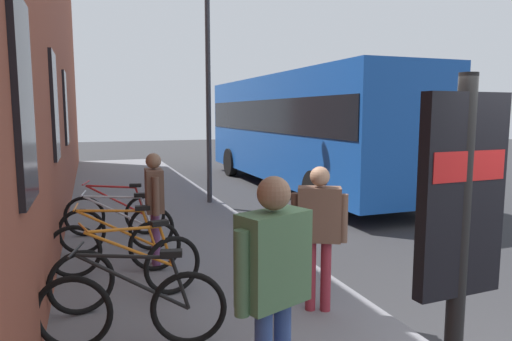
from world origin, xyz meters
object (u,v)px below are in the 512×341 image
Objects in this scene: bicycle_mid_rack at (115,214)px; pedestrian_near_bus at (154,198)px; pedestrian_crossing_street at (319,224)px; transit_info_sign at (460,223)px; street_lamp at (208,67)px; city_bus at (300,125)px; bicycle_end_of_row at (116,246)px; bicycle_nearest_sign at (133,308)px; bicycle_under_window at (118,228)px; bicycle_far_end at (130,271)px; pedestrian_by_facade at (273,274)px.

bicycle_mid_rack is 1.07× the size of pedestrian_near_bus.
transit_info_sign is at bearing 169.64° from pedestrian_crossing_street.
street_lamp is at bearing -44.21° from bicycle_mid_rack.
city_bus is at bearing -40.18° from pedestrian_near_bus.
bicycle_end_of_row is at bearing 46.29° from pedestrian_crossing_street.
bicycle_nearest_sign and bicycle_under_window have the same top height.
street_lamp reaches higher than pedestrian_near_bus.
bicycle_end_of_row is at bearing 151.51° from street_lamp.
pedestrian_near_bus is (4.61, 1.04, -0.61)m from transit_info_sign.
bicycle_far_end is 0.99× the size of pedestrian_by_facade.
bicycle_far_end is 0.17× the size of city_bus.
bicycle_far_end is 1.07m from bicycle_end_of_row.
bicycle_far_end is 6.66m from street_lamp.
bicycle_under_window is at bearing 178.85° from bicycle_mid_rack.
bicycle_under_window is at bearing -0.81° from bicycle_nearest_sign.
bicycle_far_end is at bearing 18.06° from pedestrian_by_facade.
pedestrian_by_facade is (-3.48, -0.89, 0.69)m from bicycle_end_of_row.
bicycle_end_of_row is at bearing 175.51° from bicycle_under_window.
street_lamp is (5.54, -2.33, 2.87)m from bicycle_far_end.
bicycle_end_of_row is 0.84m from pedestrian_near_bus.
pedestrian_by_facade is at bearing 142.87° from pedestrian_crossing_street.
street_lamp is (6.44, -0.39, 2.27)m from pedestrian_crossing_street.
pedestrian_crossing_street is at bearing -10.36° from transit_info_sign.
city_bus is (10.74, -4.14, 0.20)m from transit_info_sign.
bicycle_end_of_row is (2.10, 0.04, 0.00)m from bicycle_nearest_sign.
bicycle_nearest_sign is 1.05m from bicycle_far_end.
bicycle_under_window is 1.00× the size of pedestrian_by_facade.
street_lamp reaches higher than bicycle_nearest_sign.
transit_info_sign is at bearing -146.15° from bicycle_nearest_sign.
bicycle_far_end is 2.09m from bicycle_under_window.
pedestrian_near_bus reaches higher than bicycle_nearest_sign.
bicycle_far_end and bicycle_under_window have the same top height.
pedestrian_by_facade is 3.68m from pedestrian_near_bus.
bicycle_mid_rack is 6.79m from transit_info_sign.
pedestrian_by_facade is (-2.42, -0.79, 0.69)m from bicycle_far_end.
transit_info_sign is (-2.32, -1.56, 1.21)m from bicycle_nearest_sign.
transit_info_sign reaches higher than pedestrian_crossing_street.
bicycle_mid_rack is at bearing -2.81° from bicycle_end_of_row.
bicycle_end_of_row is 1.04m from bicycle_under_window.
city_bus is at bearing -60.95° from street_lamp.
street_lamp reaches higher than bicycle_far_end.
city_bus is (6.32, -5.73, 1.41)m from bicycle_end_of_row.
bicycle_under_window is 1.14m from pedestrian_near_bus.
pedestrian_by_facade reaches higher than pedestrian_crossing_street.
pedestrian_by_facade is at bearing 153.69° from city_bus.
bicycle_nearest_sign is 2.10m from pedestrian_crossing_street.
bicycle_under_window is 1.05m from bicycle_mid_rack.
pedestrian_near_bus is at bearing -12.76° from bicycle_nearest_sign.
bicycle_nearest_sign is at bearing 179.19° from bicycle_under_window.
transit_info_sign is 1.29m from pedestrian_by_facade.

